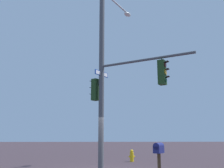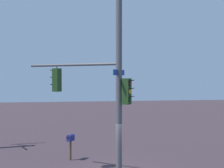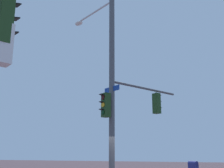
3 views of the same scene
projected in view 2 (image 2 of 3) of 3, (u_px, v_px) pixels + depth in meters
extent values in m
cylinder|color=#4C4F54|center=(119.00, 71.00, 11.63)|extent=(0.27, 0.27, 9.56)
cylinder|color=#4C4F54|center=(72.00, 65.00, 12.55)|extent=(4.04, 2.56, 0.12)
cube|color=#1E3D19|center=(57.00, 80.00, 12.90)|extent=(0.44, 0.46, 1.10)
cylinder|color=#2F0403|center=(54.00, 73.00, 12.96)|extent=(0.14, 0.20, 0.22)
cube|color=black|center=(53.00, 70.00, 12.99)|extent=(0.25, 0.26, 0.06)
cylinder|color=#F2A814|center=(54.00, 80.00, 12.97)|extent=(0.14, 0.20, 0.22)
cube|color=black|center=(53.00, 77.00, 13.00)|extent=(0.25, 0.26, 0.06)
cylinder|color=black|center=(54.00, 87.00, 12.98)|extent=(0.14, 0.20, 0.22)
cube|color=black|center=(53.00, 85.00, 13.00)|extent=(0.25, 0.26, 0.06)
cylinder|color=#4C4F54|center=(57.00, 67.00, 12.89)|extent=(0.04, 0.04, 0.15)
cube|color=#1E3D19|center=(127.00, 91.00, 11.51)|extent=(0.45, 0.47, 1.10)
cylinder|color=#2F0403|center=(130.00, 83.00, 11.42)|extent=(0.15, 0.20, 0.22)
cube|color=black|center=(132.00, 80.00, 11.39)|extent=(0.25, 0.26, 0.06)
cylinder|color=#F2A814|center=(130.00, 91.00, 11.43)|extent=(0.15, 0.20, 0.22)
cube|color=black|center=(132.00, 89.00, 11.39)|extent=(0.25, 0.26, 0.06)
cylinder|color=black|center=(130.00, 99.00, 11.44)|extent=(0.15, 0.20, 0.22)
cube|color=black|center=(132.00, 97.00, 11.40)|extent=(0.25, 0.26, 0.06)
cube|color=navy|center=(119.00, 73.00, 11.63)|extent=(0.65, 0.92, 0.24)
cube|color=white|center=(119.00, 73.00, 11.64)|extent=(0.57, 0.83, 0.18)
cube|color=#4C3823|center=(71.00, 150.00, 14.77)|extent=(0.10, 0.10, 1.05)
cube|color=navy|center=(71.00, 139.00, 14.75)|extent=(0.45, 0.50, 0.24)
cylinder|color=navy|center=(71.00, 136.00, 14.75)|extent=(0.45, 0.50, 0.24)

